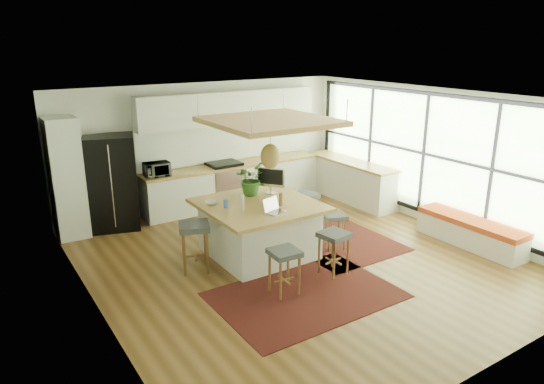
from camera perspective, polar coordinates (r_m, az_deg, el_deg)
floor at (r=8.42m, az=3.03°, el=-7.80°), size 7.00×7.00×0.00m
ceiling at (r=7.67m, az=3.35°, el=10.78°), size 7.00×7.00×0.00m
wall_back at (r=10.87m, az=-7.82°, el=5.38°), size 6.50×0.00×6.50m
wall_front at (r=5.69m, az=24.65°, el=-7.34°), size 6.50×0.00×6.50m
wall_left at (r=6.65m, az=-20.10°, el=-3.31°), size 0.00×7.00×7.00m
wall_right at (r=10.15m, az=18.19°, el=3.82°), size 0.00×7.00×7.00m
window_wall at (r=10.12m, az=18.10°, el=4.08°), size 0.10×6.20×2.60m
pantry at (r=9.76m, az=-22.72°, el=1.44°), size 0.55×0.60×2.25m
back_counter_base at (r=11.06m, az=-4.34°, el=0.83°), size 4.20×0.60×0.88m
back_counter_top at (r=10.94m, az=-4.40°, el=3.15°), size 4.24×0.64×0.05m
backsplash at (r=11.10m, az=-5.21°, el=5.71°), size 4.20×0.02×0.80m
upper_cabinets at (r=10.82m, az=-4.92°, el=9.72°), size 4.20×0.34×0.70m
range at (r=10.93m, az=-5.50°, el=0.93°), size 0.76×0.62×1.00m
right_counter_base at (r=11.47m, az=9.03°, el=1.27°), size 0.60×2.50×0.88m
right_counter_top at (r=11.36m, az=9.14°, el=3.50°), size 0.64×2.54×0.05m
window_bench at (r=9.56m, az=21.98°, el=-4.33°), size 0.52×2.00×0.50m
ceiling_panel at (r=7.93m, az=-0.21°, el=6.27°), size 1.86×1.86×0.80m
rug_near at (r=7.34m, az=3.90°, el=-11.80°), size 2.60×1.80×0.01m
rug_right at (r=9.36m, az=6.60°, el=-5.18°), size 1.80×2.60×0.01m
fridge at (r=9.96m, az=-18.02°, el=1.05°), size 1.08×0.95×1.84m
island at (r=8.43m, az=-1.52°, el=-4.31°), size 1.85×1.85×0.93m
stool_near_left at (r=7.21m, az=1.44°, el=-9.17°), size 0.44×0.44×0.69m
stool_near_right at (r=7.84m, az=7.14°, el=-7.04°), size 0.47×0.47×0.70m
stool_right_front at (r=8.78m, az=7.19°, el=-4.32°), size 0.49×0.49×0.64m
stool_right_back at (r=9.63m, az=3.86°, el=-2.22°), size 0.45×0.45×0.72m
stool_left_side at (r=8.01m, az=-8.90°, el=-6.58°), size 0.60×0.60×0.79m
laptop at (r=7.79m, az=0.46°, el=-1.57°), size 0.40×0.42×0.24m
monitor at (r=8.73m, az=-0.14°, el=1.49°), size 0.45×0.52×0.47m
microwave at (r=10.15m, az=-13.21°, el=2.75°), size 0.52×0.31×0.34m
island_plant at (r=8.68m, az=-2.54°, el=1.19°), size 0.79×0.80×0.46m
island_bowl at (r=8.25m, az=-6.94°, el=-1.27°), size 0.28×0.28×0.06m
island_bottle_0 at (r=8.06m, az=-5.25°, el=-1.16°), size 0.07×0.07×0.19m
island_bottle_1 at (r=7.92m, az=-3.44°, el=-1.46°), size 0.07×0.07×0.19m
island_bottle_2 at (r=8.13m, az=1.06°, el=-0.94°), size 0.07×0.07×0.19m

